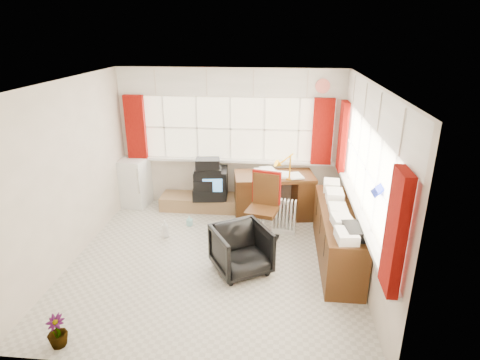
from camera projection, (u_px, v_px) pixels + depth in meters
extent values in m
plane|color=beige|center=(215.00, 260.00, 5.76)|extent=(4.00, 4.00, 0.00)
plane|color=beige|center=(231.00, 139.00, 7.17)|extent=(4.00, 0.00, 4.00)
plane|color=beige|center=(175.00, 260.00, 3.45)|extent=(4.00, 0.00, 4.00)
plane|color=beige|center=(69.00, 174.00, 5.50)|extent=(0.00, 4.00, 4.00)
plane|color=beige|center=(367.00, 184.00, 5.13)|extent=(0.00, 4.00, 4.00)
plane|color=white|center=(210.00, 82.00, 4.87)|extent=(4.00, 4.00, 0.00)
plane|color=#FFF1C9|center=(230.00, 129.00, 7.08)|extent=(3.60, 0.00, 3.60)
cube|color=white|center=(230.00, 161.00, 7.25)|extent=(3.70, 0.12, 0.05)
cube|color=white|center=(164.00, 127.00, 7.19)|extent=(0.03, 0.02, 1.10)
cube|color=white|center=(197.00, 128.00, 7.13)|extent=(0.03, 0.02, 1.10)
cube|color=white|center=(230.00, 129.00, 7.07)|extent=(0.03, 0.02, 1.10)
cube|color=white|center=(264.00, 130.00, 7.02)|extent=(0.03, 0.02, 1.10)
cube|color=white|center=(299.00, 131.00, 6.96)|extent=(0.03, 0.02, 1.10)
plane|color=#FFF1C9|center=(367.00, 169.00, 5.06)|extent=(0.00, 3.60, 3.60)
cube|color=white|center=(359.00, 211.00, 5.27)|extent=(0.12, 3.70, 0.05)
cube|color=white|center=(390.00, 209.00, 3.94)|extent=(0.02, 0.03, 1.10)
cube|color=white|center=(376.00, 187.00, 4.50)|extent=(0.02, 0.03, 1.10)
cube|color=white|center=(366.00, 169.00, 5.06)|extent=(0.02, 0.03, 1.10)
cube|color=white|center=(358.00, 155.00, 5.62)|extent=(0.02, 0.03, 1.10)
cube|color=white|center=(351.00, 144.00, 6.17)|extent=(0.02, 0.03, 1.10)
cube|color=maroon|center=(136.00, 127.00, 7.16)|extent=(0.35, 0.10, 1.15)
cube|color=maroon|center=(323.00, 132.00, 6.86)|extent=(0.35, 0.10, 1.15)
cube|color=maroon|center=(343.00, 137.00, 6.55)|extent=(0.10, 0.35, 1.15)
cube|color=maroon|center=(396.00, 233.00, 3.48)|extent=(0.10, 0.35, 1.15)
cube|color=white|center=(230.00, 83.00, 6.78)|extent=(3.95, 0.08, 0.48)
cube|color=white|center=(373.00, 106.00, 4.78)|extent=(0.08, 3.95, 0.48)
cube|color=#4A2811|center=(274.00, 176.00, 6.85)|extent=(1.43, 0.87, 0.06)
cube|color=#4A2811|center=(244.00, 198.00, 6.96)|extent=(0.40, 0.64, 0.71)
cube|color=#4A2811|center=(303.00, 197.00, 7.01)|extent=(0.40, 0.64, 0.71)
cube|color=white|center=(275.00, 174.00, 6.83)|extent=(0.27, 0.34, 0.02)
cube|color=white|center=(275.00, 174.00, 6.83)|extent=(0.27, 0.34, 0.02)
cube|color=white|center=(275.00, 174.00, 6.83)|extent=(0.27, 0.34, 0.02)
cube|color=white|center=(275.00, 173.00, 6.83)|extent=(0.27, 0.34, 0.02)
cube|color=white|center=(275.00, 173.00, 6.83)|extent=(0.27, 0.34, 0.02)
cube|color=white|center=(275.00, 173.00, 6.82)|extent=(0.27, 0.34, 0.02)
cube|color=white|center=(275.00, 173.00, 6.82)|extent=(0.27, 0.34, 0.02)
cylinder|color=orange|center=(289.00, 179.00, 6.63)|extent=(0.11, 0.11, 0.02)
cylinder|color=orange|center=(290.00, 167.00, 6.55)|extent=(0.03, 0.03, 0.40)
cone|color=orange|center=(290.00, 158.00, 6.50)|extent=(0.19, 0.17, 0.16)
cube|color=black|center=(261.00, 240.00, 6.25)|extent=(0.55, 0.55, 0.04)
cylinder|color=silver|center=(262.00, 226.00, 6.16)|extent=(0.06, 0.06, 0.53)
cube|color=#4A2811|center=(262.00, 211.00, 6.07)|extent=(0.53, 0.52, 0.06)
cube|color=#4A2811|center=(267.00, 188.00, 6.17)|extent=(0.40, 0.15, 0.51)
cube|color=maroon|center=(267.00, 187.00, 6.16)|extent=(0.45, 0.17, 0.53)
imported|color=black|center=(241.00, 250.00, 5.40)|extent=(0.96, 0.96, 0.65)
cube|color=white|center=(283.00, 230.00, 6.53)|extent=(0.40, 0.21, 0.08)
cube|color=white|center=(274.00, 213.00, 6.47)|extent=(0.04, 0.12, 0.50)
cube|color=white|center=(277.00, 213.00, 6.46)|extent=(0.04, 0.12, 0.50)
cube|color=white|center=(281.00, 214.00, 6.44)|extent=(0.04, 0.12, 0.50)
cube|color=white|center=(284.00, 214.00, 6.43)|extent=(0.04, 0.12, 0.50)
cube|color=white|center=(288.00, 214.00, 6.41)|extent=(0.04, 0.12, 0.50)
cube|color=white|center=(291.00, 215.00, 6.40)|extent=(0.04, 0.12, 0.50)
cube|color=white|center=(295.00, 215.00, 6.39)|extent=(0.04, 0.12, 0.50)
cube|color=#4A2811|center=(337.00, 236.00, 5.65)|extent=(0.50, 2.00, 0.75)
cube|color=white|center=(347.00, 237.00, 4.76)|extent=(0.24, 0.32, 0.10)
cube|color=white|center=(342.00, 222.00, 5.13)|extent=(0.24, 0.32, 0.10)
cube|color=white|center=(338.00, 208.00, 5.50)|extent=(0.24, 0.32, 0.10)
cube|color=white|center=(334.00, 197.00, 5.87)|extent=(0.24, 0.32, 0.10)
cube|color=white|center=(331.00, 187.00, 6.24)|extent=(0.24, 0.32, 0.10)
cube|color=black|center=(357.00, 231.00, 4.85)|extent=(0.35, 0.42, 0.13)
cube|color=#A07C50|center=(200.00, 202.00, 7.36)|extent=(1.40, 0.50, 0.25)
cube|color=black|center=(211.00, 183.00, 7.21)|extent=(0.61, 0.56, 0.52)
cube|color=#4B8FD5|center=(210.00, 188.00, 6.96)|extent=(0.44, 0.05, 0.35)
cube|color=black|center=(209.00, 194.00, 7.16)|extent=(0.59, 0.42, 0.20)
cube|color=black|center=(208.00, 183.00, 7.08)|extent=(0.55, 0.39, 0.19)
cube|color=black|center=(208.00, 173.00, 7.02)|extent=(0.50, 0.37, 0.18)
cube|color=black|center=(208.00, 163.00, 6.95)|extent=(0.45, 0.35, 0.18)
cube|color=white|center=(134.00, 182.00, 7.44)|extent=(0.59, 0.59, 0.89)
cube|color=silver|center=(138.00, 181.00, 7.10)|extent=(0.02, 0.02, 0.47)
imported|color=silver|center=(165.00, 229.00, 6.34)|extent=(0.15, 0.15, 0.30)
imported|color=#8DD3D1|center=(189.00, 221.00, 6.72)|extent=(0.10, 0.10, 0.18)
imported|color=black|center=(57.00, 331.00, 4.14)|extent=(0.24, 0.24, 0.37)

